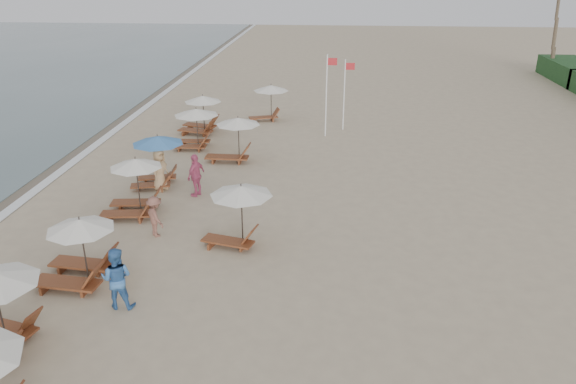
# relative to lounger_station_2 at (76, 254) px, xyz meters

# --- Properties ---
(ground) EXTENTS (160.00, 160.00, 0.00)m
(ground) POSITION_rel_lounger_station_2_xyz_m (5.98, -2.41, -0.98)
(ground) COLOR tan
(ground) RESTS_ON ground
(wet_sand_band) EXTENTS (3.20, 140.00, 0.01)m
(wet_sand_band) POSITION_rel_lounger_station_2_xyz_m (-6.52, 7.59, -0.97)
(wet_sand_band) COLOR #6B5E4C
(wet_sand_band) RESTS_ON ground
(foam_line) EXTENTS (0.50, 140.00, 0.02)m
(foam_line) POSITION_rel_lounger_station_2_xyz_m (-5.22, 7.59, -0.97)
(foam_line) COLOR white
(foam_line) RESTS_ON ground
(lounger_station_2) EXTENTS (2.64, 2.14, 2.18)m
(lounger_station_2) POSITION_rel_lounger_station_2_xyz_m (0.00, 0.00, 0.00)
(lounger_station_2) COLOR brown
(lounger_station_2) RESTS_ON ground
(lounger_station_3) EXTENTS (2.53, 2.06, 2.37)m
(lounger_station_3) POSITION_rel_lounger_station_2_xyz_m (0.04, 5.07, 0.10)
(lounger_station_3) COLOR brown
(lounger_station_3) RESTS_ON ground
(lounger_station_4) EXTENTS (2.46, 2.28, 2.36)m
(lounger_station_4) POSITION_rel_lounger_station_2_xyz_m (0.06, 8.11, 0.33)
(lounger_station_4) COLOR brown
(lounger_station_4) RESTS_ON ground
(lounger_station_5) EXTENTS (2.54, 2.41, 2.18)m
(lounger_station_5) POSITION_rel_lounger_station_2_xyz_m (0.42, 13.72, 0.25)
(lounger_station_5) COLOR brown
(lounger_station_5) RESTS_ON ground
(lounger_station_6) EXTENTS (2.64, 2.40, 2.21)m
(lounger_station_6) POSITION_rel_lounger_station_2_xyz_m (0.01, 16.66, 0.06)
(lounger_station_6) COLOR brown
(lounger_station_6) RESTS_ON ground
(inland_station_0) EXTENTS (2.65, 2.24, 2.22)m
(inland_station_0) POSITION_rel_lounger_station_2_xyz_m (4.59, 2.84, 0.44)
(inland_station_0) COLOR brown
(inland_station_0) RESTS_ON ground
(inland_station_1) EXTENTS (2.85, 2.24, 2.22)m
(inland_station_1) POSITION_rel_lounger_station_2_xyz_m (2.87, 11.73, 0.30)
(inland_station_1) COLOR brown
(inland_station_1) RESTS_ON ground
(inland_station_2) EXTENTS (2.62, 2.24, 2.22)m
(inland_station_2) POSITION_rel_lounger_station_2_xyz_m (3.74, 19.75, 0.46)
(inland_station_2) COLOR brown
(inland_station_2) RESTS_ON ground
(beachgoer_mid_a) EXTENTS (0.95, 0.76, 1.91)m
(beachgoer_mid_a) POSITION_rel_lounger_station_2_xyz_m (1.80, -1.26, -0.02)
(beachgoer_mid_a) COLOR #386AA9
(beachgoer_mid_a) RESTS_ON ground
(beachgoer_mid_b) EXTENTS (1.11, 1.13, 1.55)m
(beachgoer_mid_b) POSITION_rel_lounger_station_2_xyz_m (1.49, 3.29, -0.20)
(beachgoer_mid_b) COLOR brown
(beachgoer_mid_b) RESTS_ON ground
(beachgoer_far_a) EXTENTS (0.85, 1.20, 1.89)m
(beachgoer_far_a) POSITION_rel_lounger_station_2_xyz_m (2.10, 7.18, -0.03)
(beachgoer_far_a) COLOR #BF4C72
(beachgoer_far_a) RESTS_ON ground
(beachgoer_far_b) EXTENTS (0.87, 1.06, 1.86)m
(beachgoer_far_b) POSITION_rel_lounger_station_2_xyz_m (0.35, 7.69, -0.05)
(beachgoer_far_b) COLOR tan
(beachgoer_far_b) RESTS_ON ground
(flag_pole_near) EXTENTS (0.59, 0.08, 4.69)m
(flag_pole_near) POSITION_rel_lounger_station_2_xyz_m (7.49, 16.56, 1.62)
(flag_pole_near) COLOR silver
(flag_pole_near) RESTS_ON ground
(flag_pole_far) EXTENTS (0.60, 0.08, 4.20)m
(flag_pole_far) POSITION_rel_lounger_station_2_xyz_m (8.53, 18.00, 1.36)
(flag_pole_far) COLOR silver
(flag_pole_far) RESTS_ON ground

